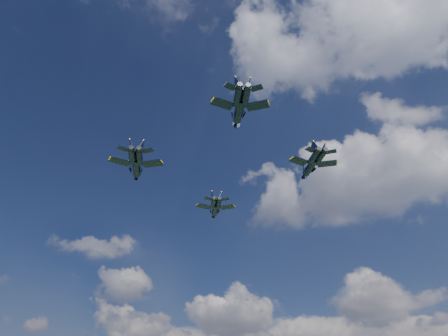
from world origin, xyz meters
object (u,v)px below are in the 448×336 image
jet_lead (215,210)px  jet_right (310,167)px  jet_left (137,168)px  jet_slot (239,112)px

jet_lead → jet_right: (30.23, -6.30, 0.94)m
jet_lead → jet_left: size_ratio=0.87×
jet_lead → jet_slot: size_ratio=0.95×
jet_left → jet_slot: 31.72m
jet_left → jet_slot: size_ratio=1.09×
jet_left → jet_lead: bearing=41.4°
jet_right → jet_slot: size_ratio=1.00×
jet_slot → jet_right: bearing=45.9°
jet_left → jet_slot: jet_left is taller
jet_left → jet_right: size_ratio=1.10×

